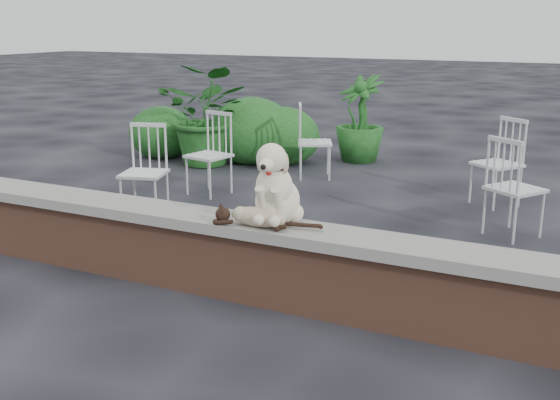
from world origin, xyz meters
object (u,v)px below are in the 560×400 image
at_px(cat, 258,216).
at_px(chair_a, 144,172).
at_px(chair_b, 209,154).
at_px(chair_d, 497,163).
at_px(potted_plant_b, 360,118).
at_px(chair_e, 315,141).
at_px(potted_plant_a, 209,115).
at_px(chair_c, 515,187).
at_px(dog, 278,181).

distance_m(cat, chair_a, 2.50).
bearing_deg(chair_b, chair_d, 28.69).
bearing_deg(chair_a, potted_plant_b, 57.07).
distance_m(chair_d, potted_plant_b, 2.61).
xyz_separation_m(chair_e, potted_plant_a, (-1.61, 0.07, 0.23)).
xyz_separation_m(chair_e, potted_plant_b, (0.18, 1.21, 0.14)).
relative_size(chair_d, potted_plant_a, 0.67).
xyz_separation_m(cat, chair_c, (1.42, 2.39, -0.19)).
xyz_separation_m(chair_a, potted_plant_a, (-0.73, 2.43, 0.23)).
bearing_deg(potted_plant_b, dog, -77.55).
bearing_deg(chair_a, cat, -51.11).
bearing_deg(cat, chair_b, 121.27).
bearing_deg(chair_a, potted_plant_a, 90.30).
relative_size(dog, chair_b, 0.63).
bearing_deg(chair_c, chair_a, 49.72).
relative_size(chair_b, chair_c, 1.00).
relative_size(chair_d, chair_b, 1.00).
bearing_deg(chair_b, chair_c, 9.75).
bearing_deg(chair_d, potted_plant_a, -148.52).
height_order(chair_a, chair_c, same).
distance_m(dog, chair_a, 2.51).
relative_size(cat, potted_plant_a, 0.64).
height_order(cat, chair_d, chair_d).
height_order(dog, chair_e, dog).
bearing_deg(dog, potted_plant_a, 120.98).
bearing_deg(chair_d, dog, -69.88).
bearing_deg(dog, chair_c, 52.44).
height_order(chair_e, chair_d, same).
bearing_deg(dog, chair_e, 102.19).
xyz_separation_m(chair_e, chair_a, (-0.88, -2.36, 0.00)).
xyz_separation_m(chair_b, chair_c, (3.35, -0.08, 0.00)).
height_order(dog, chair_b, dog).
relative_size(dog, potted_plant_a, 0.43).
xyz_separation_m(dog, chair_b, (-2.02, 2.33, -0.41)).
bearing_deg(potted_plant_a, chair_d, -6.02).
relative_size(dog, cat, 0.66).
distance_m(cat, chair_d, 3.62).
height_order(chair_a, chair_d, same).
xyz_separation_m(chair_e, chair_c, (2.58, -1.39, 0.00)).
height_order(cat, chair_a, chair_a).
height_order(chair_a, potted_plant_a, potted_plant_a).
relative_size(dog, potted_plant_b, 0.48).
bearing_deg(cat, chair_d, 65.39).
bearing_deg(potted_plant_a, chair_a, -73.26).
distance_m(cat, chair_e, 3.96).
height_order(chair_e, chair_c, same).
distance_m(chair_e, potted_plant_a, 1.63).
relative_size(chair_d, potted_plant_b, 0.77).
relative_size(chair_e, chair_a, 1.00).
distance_m(chair_b, chair_c, 3.36).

